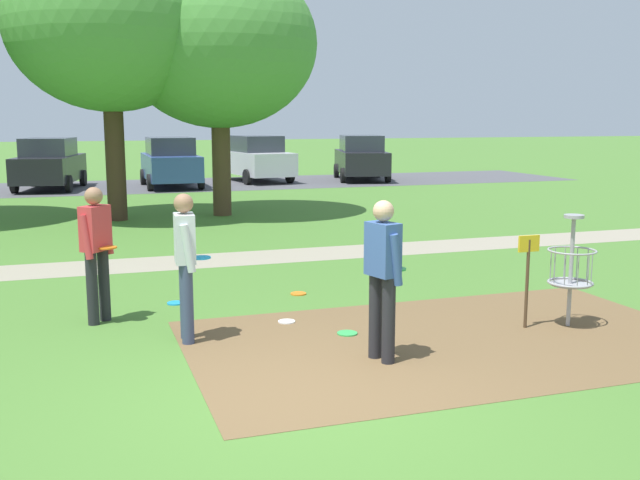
# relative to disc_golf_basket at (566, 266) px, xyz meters

# --- Properties ---
(ground_plane) EXTENTS (160.00, 160.00, 0.00)m
(ground_plane) POSITION_rel_disc_golf_basket_xyz_m (-3.80, -1.23, -0.75)
(ground_plane) COLOR #47752D
(dirt_tee_pad) EXTENTS (6.03, 3.61, 0.01)m
(dirt_tee_pad) POSITION_rel_disc_golf_basket_xyz_m (-1.60, -0.08, -0.75)
(dirt_tee_pad) COLOR brown
(dirt_tee_pad) RESTS_ON ground
(disc_golf_basket) EXTENTS (0.98, 0.58, 1.39)m
(disc_golf_basket) POSITION_rel_disc_golf_basket_xyz_m (0.00, 0.00, 0.00)
(disc_golf_basket) COLOR #9E9EA3
(disc_golf_basket) RESTS_ON ground
(player_foreground_watching) EXTENTS (0.44, 0.50, 1.71)m
(player_foreground_watching) POSITION_rel_disc_golf_basket_xyz_m (-2.64, -0.47, 0.21)
(player_foreground_watching) COLOR #232328
(player_foreground_watching) RESTS_ON ground
(player_throwing) EXTENTS (0.41, 0.48, 1.71)m
(player_throwing) POSITION_rel_disc_golf_basket_xyz_m (-4.49, 0.88, 0.21)
(player_throwing) COLOR #384260
(player_throwing) RESTS_ON ground
(player_waiting_left) EXTENTS (0.45, 0.46, 1.71)m
(player_waiting_left) POSITION_rel_disc_golf_basket_xyz_m (-5.43, 2.00, 0.21)
(player_waiting_left) COLOR #232328
(player_waiting_left) RESTS_ON ground
(frisbee_near_basket) EXTENTS (0.22, 0.22, 0.02)m
(frisbee_near_basket) POSITION_rel_disc_golf_basket_xyz_m (-3.20, 1.25, -0.74)
(frisbee_near_basket) COLOR white
(frisbee_near_basket) RESTS_ON ground
(frisbee_by_tee) EXTENTS (0.23, 0.23, 0.02)m
(frisbee_by_tee) POSITION_rel_disc_golf_basket_xyz_m (-2.63, 2.63, -0.74)
(frisbee_by_tee) COLOR orange
(frisbee_by_tee) RESTS_ON ground
(frisbee_mid_grass) EXTENTS (0.24, 0.24, 0.02)m
(frisbee_mid_grass) POSITION_rel_disc_golf_basket_xyz_m (-2.66, 0.53, -0.74)
(frisbee_mid_grass) COLOR green
(frisbee_mid_grass) RESTS_ON ground
(frisbee_far_left) EXTENTS (0.23, 0.23, 0.02)m
(frisbee_far_left) POSITION_rel_disc_golf_basket_xyz_m (-4.41, 2.64, -0.74)
(frisbee_far_left) COLOR #1E93DB
(frisbee_far_left) RESTS_ON ground
(tree_near_left) EXTENTS (5.04, 5.04, 6.56)m
(tree_near_left) POSITION_rel_disc_golf_basket_xyz_m (-1.97, 11.73, 3.65)
(tree_near_left) COLOR #4C3823
(tree_near_left) RESTS_ON ground
(tree_mid_left) EXTENTS (4.95, 4.95, 6.89)m
(tree_mid_left) POSITION_rel_disc_golf_basket_xyz_m (-4.66, 11.61, 4.01)
(tree_mid_left) COLOR #422D1E
(tree_mid_left) RESTS_ON ground
(parking_lot_strip) EXTENTS (36.00, 6.00, 0.01)m
(parking_lot_strip) POSITION_rel_disc_golf_basket_xyz_m (-3.80, 20.99, -0.75)
(parking_lot_strip) COLOR #4C4C51
(parking_lot_strip) RESTS_ON ground
(parked_car_leftmost) EXTENTS (2.59, 4.47, 1.84)m
(parked_car_leftmost) POSITION_rel_disc_golf_basket_xyz_m (-6.49, 20.75, 0.17)
(parked_car_leftmost) COLOR black
(parked_car_leftmost) RESTS_ON ground
(parked_car_center_left) EXTENTS (1.98, 4.20, 1.84)m
(parked_car_center_left) POSITION_rel_disc_golf_basket_xyz_m (-2.25, 20.25, 0.17)
(parked_car_center_left) COLOR #2D4784
(parked_car_center_left) RESTS_ON ground
(parked_car_center_right) EXTENTS (2.41, 4.41, 1.84)m
(parked_car_center_right) POSITION_rel_disc_golf_basket_xyz_m (1.36, 21.65, 0.17)
(parked_car_center_right) COLOR silver
(parked_car_center_right) RESTS_ON ground
(parked_car_rightmost) EXTENTS (2.76, 4.51, 1.84)m
(parked_car_rightmost) POSITION_rel_disc_golf_basket_xyz_m (5.64, 20.92, 0.17)
(parked_car_rightmost) COLOR black
(parked_car_rightmost) RESTS_ON ground
(gravel_path) EXTENTS (40.00, 1.34, 0.00)m
(gravel_path) POSITION_rel_disc_golf_basket_xyz_m (-3.80, 5.60, -0.75)
(gravel_path) COLOR gray
(gravel_path) RESTS_ON ground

